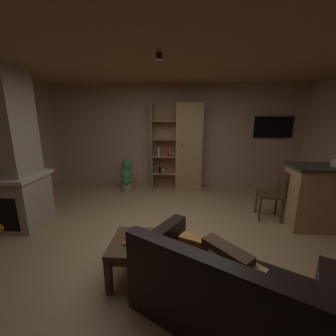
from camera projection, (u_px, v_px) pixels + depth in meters
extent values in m
cube|color=tan|center=(166.00, 242.00, 3.35)|extent=(6.35, 5.38, 0.02)
cube|color=tan|center=(174.00, 137.00, 5.67)|extent=(6.47, 0.06, 2.60)
cube|color=#8E6B47|center=(166.00, 54.00, 2.72)|extent=(6.35, 5.38, 0.02)
cube|color=white|center=(166.00, 143.00, 5.69)|extent=(0.79, 0.01, 0.84)
cube|color=tan|center=(15.00, 201.00, 3.77)|extent=(0.92, 0.74, 0.85)
cube|color=tan|center=(1.00, 124.00, 3.45)|extent=(0.78, 0.63, 1.75)
cube|color=beige|center=(11.00, 176.00, 3.66)|extent=(1.00, 0.82, 0.06)
cube|color=black|center=(0.00, 214.00, 3.45)|extent=(0.64, 0.08, 0.55)
sphere|color=orange|center=(2.00, 227.00, 3.49)|extent=(0.14, 0.14, 0.14)
cube|color=#A87F51|center=(189.00, 148.00, 5.43)|extent=(0.64, 0.38, 2.14)
cube|color=#A87F51|center=(165.00, 146.00, 5.65)|extent=(0.59, 0.02, 2.14)
cube|color=#A87F51|center=(153.00, 147.00, 5.49)|extent=(0.02, 0.38, 2.14)
sphere|color=black|center=(182.00, 144.00, 5.22)|extent=(0.04, 0.04, 0.04)
cube|color=#A87F51|center=(164.00, 188.00, 5.73)|extent=(0.59, 0.38, 0.02)
cube|color=#A87F51|center=(164.00, 172.00, 5.62)|extent=(0.59, 0.38, 0.02)
cube|color=#A87F51|center=(164.00, 156.00, 5.52)|extent=(0.59, 0.38, 0.02)
cube|color=#A87F51|center=(164.00, 139.00, 5.42)|extent=(0.59, 0.38, 0.02)
cube|color=#A87F51|center=(164.00, 121.00, 5.32)|extent=(0.59, 0.38, 0.02)
cube|color=#B22D2D|center=(159.00, 169.00, 5.55)|extent=(0.05, 0.23, 0.19)
cube|color=beige|center=(159.00, 152.00, 5.45)|extent=(0.03, 0.23, 0.21)
cube|color=brown|center=(161.00, 169.00, 5.55)|extent=(0.05, 0.23, 0.19)
cube|color=#B22D2D|center=(168.00, 153.00, 5.44)|extent=(0.04, 0.23, 0.16)
cube|color=#387247|center=(160.00, 169.00, 5.55)|extent=(0.03, 0.23, 0.20)
cube|color=black|center=(160.00, 169.00, 5.55)|extent=(0.05, 0.23, 0.18)
sphere|color=beige|center=(163.00, 170.00, 5.62)|extent=(0.10, 0.10, 0.10)
cube|color=#A87F51|center=(333.00, 199.00, 3.63)|extent=(1.40, 0.54, 1.04)
cube|color=black|center=(225.00, 297.00, 2.06)|extent=(1.86, 1.57, 0.42)
cube|color=black|center=(212.00, 284.00, 1.67)|extent=(1.50, 0.94, 0.42)
cube|color=black|center=(324.00, 328.00, 1.63)|extent=(0.56, 0.83, 0.67)
cube|color=black|center=(160.00, 257.00, 2.44)|extent=(0.56, 0.83, 0.67)
cube|color=#C67F33|center=(203.00, 256.00, 2.12)|extent=(0.50, 0.34, 0.35)
cube|color=brown|center=(226.00, 268.00, 1.90)|extent=(0.42, 0.45, 0.43)
cube|color=tan|center=(236.00, 278.00, 1.84)|extent=(0.44, 0.44, 0.39)
cube|color=#4C331E|center=(137.00, 243.00, 2.52)|extent=(0.59, 0.63, 0.05)
cube|color=#4C331E|center=(137.00, 248.00, 2.53)|extent=(0.53, 0.56, 0.08)
cube|color=#4C331E|center=(109.00, 276.00, 2.32)|extent=(0.07, 0.07, 0.42)
cube|color=#4C331E|center=(156.00, 279.00, 2.29)|extent=(0.07, 0.07, 0.42)
cube|color=#4C331E|center=(123.00, 246.00, 2.85)|extent=(0.07, 0.07, 0.42)
cube|color=#4C331E|center=(161.00, 248.00, 2.82)|extent=(0.07, 0.07, 0.42)
cube|color=#B22D2D|center=(129.00, 243.00, 2.45)|extent=(0.12, 0.09, 0.02)
cube|color=beige|center=(132.00, 239.00, 2.49)|extent=(0.12, 0.12, 0.03)
cube|color=#387247|center=(133.00, 233.00, 2.56)|extent=(0.12, 0.09, 0.02)
cube|color=#4C331E|center=(270.00, 195.00, 3.99)|extent=(0.47, 0.47, 0.04)
cube|color=#4C331E|center=(283.00, 183.00, 3.90)|extent=(0.09, 0.40, 0.44)
cylinder|color=#4C331E|center=(256.00, 202.00, 4.25)|extent=(0.04, 0.04, 0.46)
cylinder|color=#4C331E|center=(260.00, 209.00, 3.91)|extent=(0.04, 0.04, 0.46)
cylinder|color=#4C331E|center=(276.00, 203.00, 4.18)|extent=(0.04, 0.04, 0.46)
cylinder|color=#4C331E|center=(282.00, 211.00, 3.84)|extent=(0.04, 0.04, 0.46)
cylinder|color=#9E896B|center=(127.00, 188.00, 5.46)|extent=(0.26, 0.26, 0.20)
sphere|color=#3D7F3D|center=(126.00, 180.00, 5.42)|extent=(0.25, 0.25, 0.25)
sphere|color=#3D7F3D|center=(126.00, 175.00, 5.39)|extent=(0.27, 0.27, 0.27)
sphere|color=#3D7F3D|center=(126.00, 169.00, 5.37)|extent=(0.23, 0.23, 0.23)
sphere|color=#3D7F3D|center=(127.00, 164.00, 5.30)|extent=(0.24, 0.24, 0.24)
cube|color=black|center=(273.00, 127.00, 5.39)|extent=(0.92, 0.05, 0.52)
cube|color=black|center=(274.00, 127.00, 5.36)|extent=(0.88, 0.01, 0.48)
cylinder|color=black|center=(159.00, 57.00, 2.54)|extent=(0.07, 0.07, 0.09)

